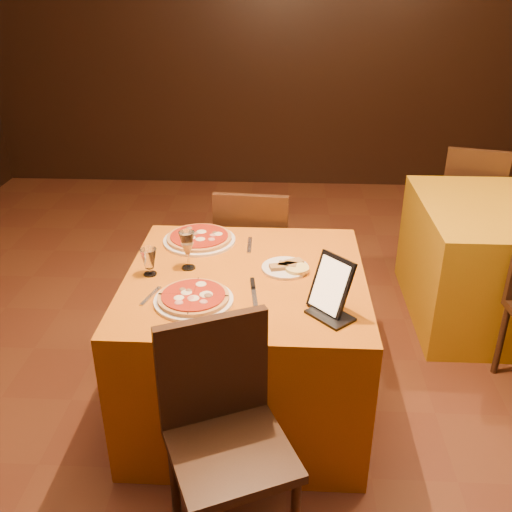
{
  "coord_description": "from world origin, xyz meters",
  "views": [
    {
      "loc": [
        -0.04,
        -2.27,
        2.0
      ],
      "look_at": [
        -0.16,
        0.01,
        0.86
      ],
      "focal_mm": 40.0,
      "sensor_mm": 36.0,
      "label": 1
    }
  ],
  "objects_px": {
    "main_table": "(246,343)",
    "tablet": "(331,285)",
    "chair_main_near": "(231,452)",
    "water_glass": "(149,262)",
    "pizza_far": "(199,239)",
    "chair_main_far": "(255,254)",
    "pizza_near": "(194,298)",
    "side_table": "(504,262)",
    "chair_side_far": "(469,202)",
    "wine_glass": "(188,250)"
  },
  "relations": [
    {
      "from": "side_table",
      "to": "pizza_far",
      "type": "height_order",
      "value": "pizza_far"
    },
    {
      "from": "chair_side_far",
      "to": "pizza_far",
      "type": "bearing_deg",
      "value": 53.03
    },
    {
      "from": "chair_main_near",
      "to": "wine_glass",
      "type": "distance_m",
      "value": 0.97
    },
    {
      "from": "pizza_near",
      "to": "tablet",
      "type": "height_order",
      "value": "tablet"
    },
    {
      "from": "main_table",
      "to": "wine_glass",
      "type": "bearing_deg",
      "value": 168.59
    },
    {
      "from": "main_table",
      "to": "pizza_near",
      "type": "bearing_deg",
      "value": -129.4
    },
    {
      "from": "main_table",
      "to": "tablet",
      "type": "xyz_separation_m",
      "value": [
        0.37,
        -0.29,
        0.49
      ]
    },
    {
      "from": "chair_main_far",
      "to": "pizza_near",
      "type": "xyz_separation_m",
      "value": [
        -0.2,
        -1.06,
        0.31
      ]
    },
    {
      "from": "pizza_near",
      "to": "wine_glass",
      "type": "distance_m",
      "value": 0.32
    },
    {
      "from": "chair_side_far",
      "to": "pizza_near",
      "type": "bearing_deg",
      "value": 63.98
    },
    {
      "from": "chair_main_near",
      "to": "water_glass",
      "type": "distance_m",
      "value": 0.96
    },
    {
      "from": "side_table",
      "to": "tablet",
      "type": "height_order",
      "value": "tablet"
    },
    {
      "from": "pizza_far",
      "to": "water_glass",
      "type": "distance_m",
      "value": 0.41
    },
    {
      "from": "chair_side_far",
      "to": "pizza_near",
      "type": "distance_m",
      "value": 2.7
    },
    {
      "from": "side_table",
      "to": "tablet",
      "type": "xyz_separation_m",
      "value": [
        -1.19,
        -1.24,
        0.49
      ]
    },
    {
      "from": "chair_main_near",
      "to": "tablet",
      "type": "xyz_separation_m",
      "value": [
        0.37,
        0.51,
        0.41
      ]
    },
    {
      "from": "pizza_far",
      "to": "wine_glass",
      "type": "distance_m",
      "value": 0.31
    },
    {
      "from": "chair_main_far",
      "to": "main_table",
      "type": "bearing_deg",
      "value": 94.83
    },
    {
      "from": "side_table",
      "to": "chair_side_far",
      "type": "distance_m",
      "value": 0.83
    },
    {
      "from": "main_table",
      "to": "wine_glass",
      "type": "xyz_separation_m",
      "value": [
        -0.27,
        0.05,
        0.47
      ]
    },
    {
      "from": "chair_main_far",
      "to": "water_glass",
      "type": "xyz_separation_m",
      "value": [
        -0.44,
        -0.83,
        0.36
      ]
    },
    {
      "from": "chair_main_far",
      "to": "pizza_far",
      "type": "xyz_separation_m",
      "value": [
        -0.26,
        -0.46,
        0.31
      ]
    },
    {
      "from": "chair_main_near",
      "to": "pizza_near",
      "type": "xyz_separation_m",
      "value": [
        -0.2,
        0.54,
        0.31
      ]
    },
    {
      "from": "side_table",
      "to": "chair_main_far",
      "type": "relative_size",
      "value": 1.21
    },
    {
      "from": "chair_main_far",
      "to": "water_glass",
      "type": "relative_size",
      "value": 7.0
    },
    {
      "from": "chair_main_far",
      "to": "water_glass",
      "type": "height_order",
      "value": "chair_main_far"
    },
    {
      "from": "pizza_far",
      "to": "side_table",
      "type": "bearing_deg",
      "value": 18.18
    },
    {
      "from": "chair_main_near",
      "to": "water_glass",
      "type": "bearing_deg",
      "value": 95.74
    },
    {
      "from": "chair_main_near",
      "to": "chair_main_far",
      "type": "xyz_separation_m",
      "value": [
        0.0,
        1.61,
        0.0
      ]
    },
    {
      "from": "chair_main_near",
      "to": "water_glass",
      "type": "relative_size",
      "value": 7.0
    },
    {
      "from": "water_glass",
      "to": "pizza_near",
      "type": "bearing_deg",
      "value": -43.99
    },
    {
      "from": "main_table",
      "to": "pizza_far",
      "type": "distance_m",
      "value": 0.59
    },
    {
      "from": "chair_main_near",
      "to": "wine_glass",
      "type": "relative_size",
      "value": 4.79
    },
    {
      "from": "chair_side_far",
      "to": "chair_main_far",
      "type": "bearing_deg",
      "value": 46.74
    },
    {
      "from": "chair_side_far",
      "to": "side_table",
      "type": "bearing_deg",
      "value": 104.92
    },
    {
      "from": "main_table",
      "to": "side_table",
      "type": "relative_size",
      "value": 1.0
    },
    {
      "from": "main_table",
      "to": "chair_main_near",
      "type": "distance_m",
      "value": 0.79
    },
    {
      "from": "chair_side_far",
      "to": "pizza_far",
      "type": "xyz_separation_m",
      "value": [
        -1.82,
        -1.43,
        0.31
      ]
    },
    {
      "from": "chair_main_far",
      "to": "pizza_near",
      "type": "relative_size",
      "value": 2.7
    },
    {
      "from": "tablet",
      "to": "wine_glass",
      "type": "bearing_deg",
      "value": -160.74
    },
    {
      "from": "water_glass",
      "to": "main_table",
      "type": "bearing_deg",
      "value": 2.23
    },
    {
      "from": "pizza_near",
      "to": "wine_glass",
      "type": "relative_size",
      "value": 1.77
    },
    {
      "from": "pizza_far",
      "to": "chair_main_near",
      "type": "bearing_deg",
      "value": -77.03
    },
    {
      "from": "chair_main_far",
      "to": "chair_side_far",
      "type": "distance_m",
      "value": 1.83
    },
    {
      "from": "side_table",
      "to": "tablet",
      "type": "bearing_deg",
      "value": -133.89
    },
    {
      "from": "main_table",
      "to": "side_table",
      "type": "distance_m",
      "value": 1.82
    },
    {
      "from": "chair_side_far",
      "to": "water_glass",
      "type": "relative_size",
      "value": 7.0
    },
    {
      "from": "side_table",
      "to": "tablet",
      "type": "relative_size",
      "value": 4.51
    },
    {
      "from": "water_glass",
      "to": "tablet",
      "type": "height_order",
      "value": "tablet"
    },
    {
      "from": "side_table",
      "to": "water_glass",
      "type": "height_order",
      "value": "water_glass"
    }
  ]
}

